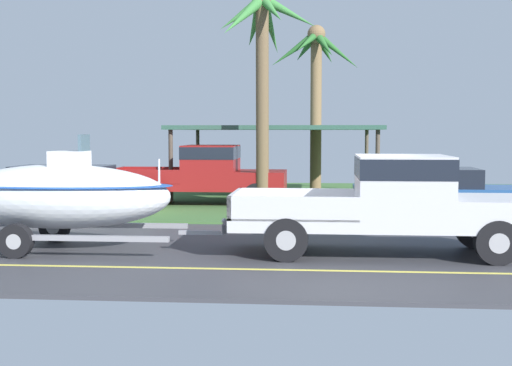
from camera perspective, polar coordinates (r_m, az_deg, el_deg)
ground at (r=22.27m, az=6.35°, el=-1.97°), size 36.00×22.00×0.11m
pickup_truck_towing at (r=13.80m, az=11.54°, el=-1.35°), size 5.93×2.05×1.91m
boat_on_trailer at (r=14.65m, az=-15.64°, el=-1.00°), size 5.87×2.19×2.31m
parked_pickup_background at (r=22.51m, az=-3.72°, el=0.85°), size 5.73×2.03×1.93m
parked_sedan_near at (r=21.10m, az=-14.80°, el=-0.56°), size 4.72×1.90×1.38m
parked_sedan_far at (r=19.64m, az=14.28°, el=-0.89°), size 4.47×1.95×1.38m
carport_awning at (r=25.23m, az=1.75°, el=4.37°), size 7.14×5.67×2.56m
palm_tree_near_right at (r=21.43m, az=0.44°, el=10.84°), size 3.02×3.10×6.60m
palm_tree_mid at (r=27.42m, az=4.79°, el=8.89°), size 3.49×3.09×6.41m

